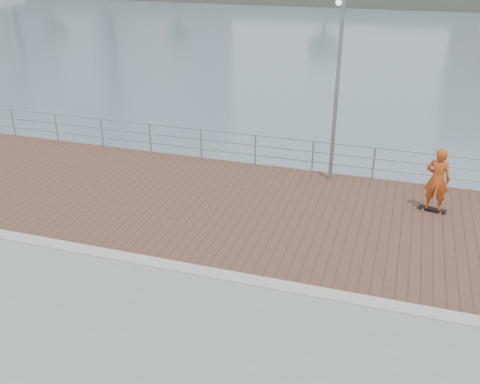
% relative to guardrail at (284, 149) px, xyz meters
% --- Properties ---
extents(water, '(400.00, 400.00, 0.00)m').
position_rel_guardrail_xyz_m(water, '(-0.00, -7.00, -2.69)').
color(water, slate).
rests_on(water, ground).
extents(brick_lane, '(40.00, 6.80, 0.02)m').
position_rel_guardrail_xyz_m(brick_lane, '(-0.00, -3.40, -0.68)').
color(brick_lane, brown).
rests_on(brick_lane, seawall).
extents(curb, '(40.00, 0.40, 0.06)m').
position_rel_guardrail_xyz_m(curb, '(-0.00, -7.00, -0.66)').
color(curb, '#B7B5AD').
rests_on(curb, seawall).
extents(guardrail, '(39.06, 0.06, 1.13)m').
position_rel_guardrail_xyz_m(guardrail, '(0.00, 0.00, 0.00)').
color(guardrail, '#8C9EA8').
rests_on(guardrail, brick_lane).
extents(street_lamp, '(0.47, 1.36, 6.41)m').
position_rel_guardrail_xyz_m(street_lamp, '(1.73, -0.97, 3.86)').
color(street_lamp, gray).
rests_on(street_lamp, brick_lane).
extents(skateboard, '(0.82, 0.35, 0.09)m').
position_rel_guardrail_xyz_m(skateboard, '(4.99, -1.95, -0.60)').
color(skateboard, black).
rests_on(skateboard, brick_lane).
extents(skateboarder, '(0.76, 0.57, 1.89)m').
position_rel_guardrail_xyz_m(skateboarder, '(4.99, -1.95, 0.36)').
color(skateboarder, '#C74D1A').
rests_on(skateboarder, skateboard).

